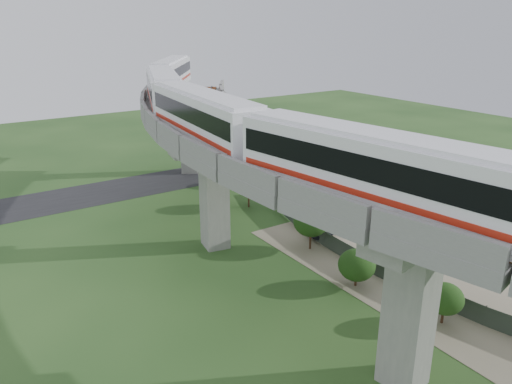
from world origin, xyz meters
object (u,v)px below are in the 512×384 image
at_px(metro_train, 207,101).
at_px(car_dark, 326,228).
at_px(car_white, 407,274).
at_px(car_red, 440,249).

distance_m(metro_train, car_dark, 15.75).
relative_size(metro_train, car_white, 19.33).
bearing_deg(car_red, metro_train, -158.09).
xyz_separation_m(car_white, car_dark, (0.72, 9.98, 0.09)).
distance_m(metro_train, car_white, 21.31).
height_order(car_white, car_dark, car_dark).
bearing_deg(car_dark, metro_train, 40.31).
height_order(metro_train, car_dark, metro_train).
xyz_separation_m(metro_train, car_dark, (8.86, -5.83, -11.65)).
height_order(metro_train, car_red, metro_train).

